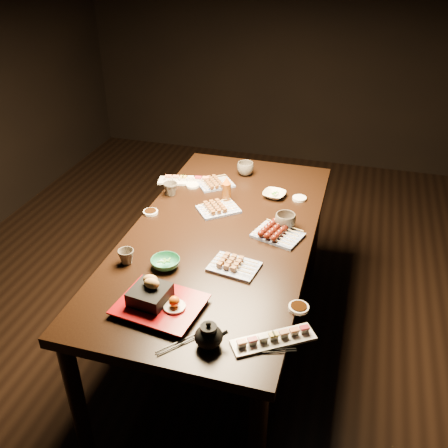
{
  "coord_description": "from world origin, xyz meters",
  "views": [
    {
      "loc": [
        0.68,
        -2.21,
        2.09
      ],
      "look_at": [
        0.08,
        -0.14,
        0.77
      ],
      "focal_mm": 40.0,
      "sensor_mm": 36.0,
      "label": 1
    }
  ],
  "objects": [
    {
      "name": "teacup_far_left",
      "position": [
        -0.3,
        0.11,
        0.79
      ],
      "size": [
        0.09,
        0.09,
        0.07
      ],
      "primitive_type": "imported",
      "rotation": [
        0.0,
        0.0,
        -0.19
      ],
      "color": "#534A3F",
      "rests_on": "dining_table"
    },
    {
      "name": "yakitori_plate_left",
      "position": [
        -0.09,
        0.3,
        0.77
      ],
      "size": [
        0.24,
        0.23,
        0.05
      ],
      "primitive_type": null,
      "rotation": [
        0.0,
        0.0,
        0.67
      ],
      "color": "#828EB6",
      "rests_on": "dining_table"
    },
    {
      "name": "sauce_dish_nw",
      "position": [
        -0.22,
        0.24,
        0.76
      ],
      "size": [
        0.1,
        0.1,
        0.01
      ],
      "primitive_type": "cylinder",
      "rotation": [
        0.0,
        0.0,
        0.4
      ],
      "color": "white",
      "rests_on": "dining_table"
    },
    {
      "name": "sauce_dish_se",
      "position": [
        0.54,
        -0.65,
        0.76
      ],
      "size": [
        0.11,
        0.11,
        0.01
      ],
      "primitive_type": "cylinder",
      "rotation": [
        0.0,
        0.0,
        0.46
      ],
      "color": "white",
      "rests_on": "dining_table"
    },
    {
      "name": "teacup_mid_right",
      "position": [
        0.38,
        -0.06,
        0.79
      ],
      "size": [
        0.13,
        0.13,
        0.08
      ],
      "primitive_type": "imported",
      "rotation": [
        0.0,
        0.0,
        0.31
      ],
      "color": "#534A3F",
      "rests_on": "dining_table"
    },
    {
      "name": "yakitori_plate_center",
      "position": [
        0.01,
        0.02,
        0.78
      ],
      "size": [
        0.26,
        0.25,
        0.05
      ],
      "primitive_type": null,
      "rotation": [
        0.0,
        0.0,
        0.68
      ],
      "color": "#828EB6",
      "rests_on": "dining_table"
    },
    {
      "name": "sauce_dish_east",
      "position": [
        0.41,
        0.26,
        0.76
      ],
      "size": [
        0.1,
        0.1,
        0.01
      ],
      "primitive_type": "cylinder",
      "rotation": [
        0.0,
        0.0,
        0.3
      ],
      "color": "white",
      "rests_on": "dining_table"
    },
    {
      "name": "sushi_platter_near",
      "position": [
        0.48,
        -0.86,
        0.77
      ],
      "size": [
        0.31,
        0.25,
        0.04
      ],
      "primitive_type": null,
      "rotation": [
        0.0,
        0.0,
        0.58
      ],
      "color": "white",
      "rests_on": "dining_table"
    },
    {
      "name": "teacup_near_left",
      "position": [
        -0.26,
        -0.56,
        0.78
      ],
      "size": [
        0.1,
        0.1,
        0.07
      ],
      "primitive_type": "imported",
      "rotation": [
        0.0,
        0.0,
        0.59
      ],
      "color": "#534A3F",
      "rests_on": "dining_table"
    },
    {
      "name": "chopsticks_se",
      "position": [
        0.48,
        -0.92,
        0.75
      ],
      "size": [
        0.2,
        0.09,
        0.01
      ],
      "primitive_type": null,
      "rotation": [
        0.0,
        0.0,
        0.35
      ],
      "color": "black",
      "rests_on": "dining_table"
    },
    {
      "name": "teapot",
      "position": [
        0.26,
        -0.94,
        0.8
      ],
      "size": [
        0.16,
        0.16,
        0.11
      ],
      "primitive_type": null,
      "rotation": [
        0.0,
        0.0,
        0.41
      ],
      "color": "black",
      "rests_on": "dining_table"
    },
    {
      "name": "sushi_platter_far",
      "position": [
        -0.27,
        0.29,
        0.77
      ],
      "size": [
        0.35,
        0.16,
        0.04
      ],
      "primitive_type": null,
      "rotation": [
        0.0,
        0.0,
        3.33
      ],
      "color": "white",
      "rests_on": "dining_table"
    },
    {
      "name": "edamame_bowl_green",
      "position": [
        -0.08,
        -0.54,
        0.77
      ],
      "size": [
        0.17,
        0.17,
        0.04
      ],
      "primitive_type": "imported",
      "rotation": [
        0.0,
        0.0,
        0.37
      ],
      "color": "#2B855A",
      "rests_on": "dining_table"
    },
    {
      "name": "sauce_dish_west",
      "position": [
        -0.33,
        -0.11,
        0.76
      ],
      "size": [
        0.11,
        0.11,
        0.01
      ],
      "primitive_type": "cylinder",
      "rotation": [
        0.0,
        0.0,
        0.57
      ],
      "color": "white",
      "rests_on": "dining_table"
    },
    {
      "name": "tsukune_plate",
      "position": [
        0.36,
        -0.15,
        0.78
      ],
      "size": [
        0.27,
        0.23,
        0.06
      ],
      "primitive_type": null,
      "rotation": [
        0.0,
        0.0,
        -0.31
      ],
      "color": "#828EB6",
      "rests_on": "dining_table"
    },
    {
      "name": "tempura_tray",
      "position": [
        0.01,
        -0.8,
        0.81
      ],
      "size": [
        0.36,
        0.31,
        0.12
      ],
      "primitive_type": null,
      "rotation": [
        0.0,
        0.0,
        -0.13
      ],
      "color": "black",
      "rests_on": "dining_table"
    },
    {
      "name": "dining_table",
      "position": [
        0.08,
        -0.19,
        0.38
      ],
      "size": [
        1.2,
        1.93,
        0.75
      ],
      "primitive_type": "cube",
      "rotation": [
        0.0,
        0.0,
        0.17
      ],
      "color": "black",
      "rests_on": "ground"
    },
    {
      "name": "edamame_bowl_cream",
      "position": [
        0.27,
        0.25,
        0.77
      ],
      "size": [
        0.14,
        0.14,
        0.03
      ],
      "primitive_type": "imported",
      "rotation": [
        0.0,
        0.0,
        -0.14
      ],
      "color": "beige",
      "rests_on": "dining_table"
    },
    {
      "name": "chopsticks_near",
      "position": [
        0.17,
        -0.95,
        0.75
      ],
      "size": [
        0.18,
        0.2,
        0.01
      ],
      "primitive_type": null,
      "rotation": [
        0.0,
        0.0,
        0.86
      ],
      "color": "black",
      "rests_on": "dining_table"
    },
    {
      "name": "ground",
      "position": [
        0.0,
        0.0,
        0.0
      ],
      "size": [
        5.0,
        5.0,
        0.0
      ],
      "primitive_type": "plane",
      "color": "black",
      "rests_on": "ground"
    },
    {
      "name": "condiment_bottle",
      "position": [
        0.02,
        0.12,
        0.83
      ],
      "size": [
        0.07,
        0.07,
        0.15
      ],
      "primitive_type": "cylinder",
      "rotation": [
        0.0,
        0.0,
        0.52
      ],
      "color": "#65330D",
      "rests_on": "dining_table"
    },
    {
      "name": "yakitori_plate_right",
      "position": [
        0.22,
        -0.46,
        0.78
      ],
      "size": [
        0.24,
        0.19,
        0.05
      ],
      "primitive_type": null,
      "rotation": [
        0.0,
        0.0,
        -0.16
      ],
      "color": "#828EB6",
      "rests_on": "dining_table"
    },
    {
      "name": "teacup_far_right",
      "position": [
        0.04,
        0.49,
        0.79
      ],
      "size": [
        0.12,
        0.12,
        0.08
      ],
      "primitive_type": "imported",
      "rotation": [
        0.0,
        0.0,
        0.22
      ],
      "color": "#534A3F",
      "rests_on": "dining_table"
    }
  ]
}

